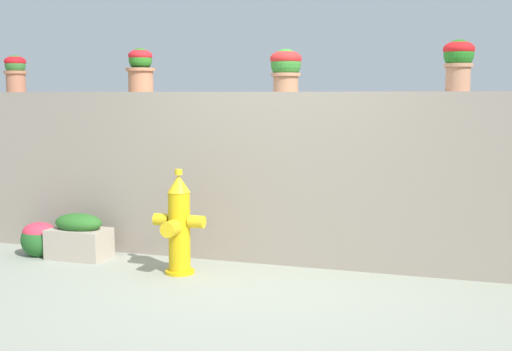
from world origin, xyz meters
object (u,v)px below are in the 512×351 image
Objects in this scene: potted_plant_1 at (141,68)px; fire_hydrant at (179,226)px; potted_plant_3 at (459,60)px; potted_plant_0 at (15,70)px; potted_plant_2 at (286,67)px; flower_bush_left at (40,237)px; planter_box at (79,237)px.

fire_hydrant is at bearing -45.06° from potted_plant_1.
potted_plant_1 is at bearing -179.84° from potted_plant_3.
potted_plant_0 is 0.42× the size of fire_hydrant.
potted_plant_0 is 1.00× the size of potted_plant_2.
potted_plant_1 reaches higher than flower_bush_left.
potted_plant_3 is at bearing 7.96° from flower_bush_left.
flower_bush_left is at bearing 173.15° from fire_hydrant.
potted_plant_1 is at bearing 134.94° from fire_hydrant.
potted_plant_2 is 1.05× the size of flower_bush_left.
potted_plant_2 is at bearing -0.32° from potted_plant_1.
potted_plant_0 is 0.69× the size of planter_box.
potted_plant_2 is 0.42× the size of fire_hydrant.
potted_plant_1 is 1.48m from potted_plant_2.
potted_plant_1 is 0.98× the size of potted_plant_3.
potted_plant_3 is at bearing 0.62° from potted_plant_2.
potted_plant_0 is at bearing 160.96° from fire_hydrant.
potted_plant_1 is 1.16× the size of flower_bush_left.
potted_plant_0 reaches higher than planter_box.
fire_hydrant is at bearing -162.27° from potted_plant_3.
planter_box is (1.06, -0.54, -1.61)m from potted_plant_0.
potted_plant_2 reaches higher than fire_hydrant.
potted_plant_3 is 0.47× the size of fire_hydrant.
potted_plant_2 is 1.51m from potted_plant_3.
planter_box is at bearing -27.04° from potted_plant_0.
potted_plant_3 reaches higher than potted_plant_1.
flower_bush_left is (-3.84, -0.54, -1.67)m from potted_plant_3.
potted_plant_2 is at bearing -1.03° from potted_plant_0.
potted_plant_3 is 4.23m from flower_bush_left.
fire_hydrant is at bearing -19.04° from potted_plant_0.
planter_box is (-1.91, -0.49, -1.61)m from potted_plant_2.
planter_box is at bearing 4.32° from flower_bush_left.
potted_plant_1 reaches higher than planter_box.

